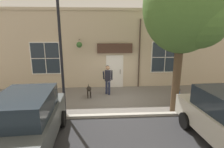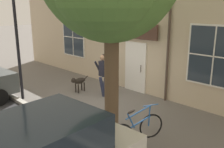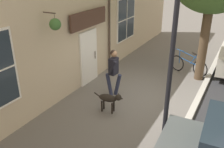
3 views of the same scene
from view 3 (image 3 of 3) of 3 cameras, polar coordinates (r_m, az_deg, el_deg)
ground_plane at (r=9.25m, az=6.19°, el=-4.49°), size 90.00×90.00×0.00m
storefront_facade at (r=9.46m, az=-6.59°, el=12.17°), size 0.95×18.00×4.96m
pedestrian_walking at (r=8.69m, az=0.36°, el=1.24°), size 0.57×0.57×1.71m
dog_on_leash at (r=7.92m, az=-0.55°, el=-5.64°), size 0.99×0.34×0.71m
leaning_bicycle at (r=11.26m, az=17.05°, el=2.02°), size 1.69×0.51×1.01m
street_lamp at (r=5.33m, az=14.43°, el=12.95°), size 0.32×0.32×5.33m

